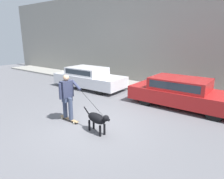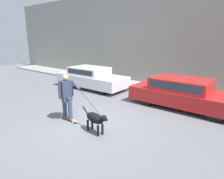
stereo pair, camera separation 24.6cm
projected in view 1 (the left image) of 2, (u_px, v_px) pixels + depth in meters
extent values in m
plane|color=slate|center=(95.00, 124.00, 7.08)|extent=(36.00, 36.00, 0.00)
cube|color=gray|center=(172.00, 37.00, 11.62)|extent=(32.00, 0.30, 5.97)
cube|color=gray|center=(160.00, 90.00, 11.46)|extent=(30.00, 1.99, 0.12)
cylinder|color=black|center=(115.00, 83.00, 11.80)|extent=(0.68, 0.22, 0.68)
cylinder|color=black|center=(99.00, 88.00, 10.60)|extent=(0.68, 0.22, 0.68)
cylinder|color=black|center=(82.00, 78.00, 13.33)|extent=(0.68, 0.22, 0.68)
cylinder|color=black|center=(64.00, 82.00, 12.13)|extent=(0.68, 0.22, 0.68)
cube|color=silver|center=(89.00, 80.00, 11.92)|extent=(4.44, 1.86, 0.61)
cube|color=silver|center=(87.00, 71.00, 11.89)|extent=(2.25, 1.63, 0.44)
cube|color=#28333D|center=(77.00, 72.00, 11.26)|extent=(1.95, 0.06, 0.28)
cylinder|color=black|center=(222.00, 101.00, 8.51)|extent=(0.66, 0.21, 0.65)
cylinder|color=black|center=(215.00, 112.00, 7.31)|extent=(0.66, 0.21, 0.65)
cylinder|color=black|center=(160.00, 91.00, 10.17)|extent=(0.66, 0.21, 0.65)
cylinder|color=black|center=(145.00, 98.00, 8.97)|extent=(0.66, 0.21, 0.65)
cube|color=#B21E1E|center=(183.00, 96.00, 8.70)|extent=(4.60, 1.84, 0.59)
cube|color=#B21E1E|center=(180.00, 83.00, 8.67)|extent=(2.42, 1.64, 0.49)
cube|color=#28333D|center=(173.00, 87.00, 8.04)|extent=(2.12, 0.03, 0.31)
cylinder|color=black|center=(104.00, 129.00, 6.27)|extent=(0.07, 0.07, 0.36)
cylinder|color=black|center=(100.00, 131.00, 6.16)|extent=(0.07, 0.07, 0.36)
cylinder|color=black|center=(94.00, 124.00, 6.67)|extent=(0.07, 0.07, 0.36)
cylinder|color=black|center=(89.00, 125.00, 6.56)|extent=(0.07, 0.07, 0.36)
ellipsoid|color=black|center=(97.00, 118.00, 6.33)|extent=(0.85, 0.46, 0.32)
sphere|color=black|center=(106.00, 118.00, 5.97)|extent=(0.19, 0.19, 0.19)
cylinder|color=black|center=(108.00, 120.00, 5.91)|extent=(0.12, 0.11, 0.09)
cylinder|color=black|center=(87.00, 111.00, 6.69)|extent=(0.32, 0.10, 0.24)
cylinder|color=beige|center=(77.00, 122.00, 7.18)|extent=(0.07, 0.04, 0.07)
cylinder|color=beige|center=(74.00, 123.00, 7.07)|extent=(0.07, 0.04, 0.07)
cylinder|color=beige|center=(65.00, 117.00, 7.62)|extent=(0.07, 0.04, 0.07)
cylinder|color=beige|center=(62.00, 118.00, 7.51)|extent=(0.07, 0.04, 0.07)
cube|color=#A88456|center=(69.00, 119.00, 7.33)|extent=(0.98, 0.19, 0.02)
cylinder|color=#38425B|center=(71.00, 109.00, 7.15)|extent=(0.16, 0.16, 0.82)
cylinder|color=#38425B|center=(65.00, 107.00, 7.37)|extent=(0.16, 0.16, 0.82)
cube|color=#38425B|center=(67.00, 99.00, 7.17)|extent=(0.22, 0.36, 0.16)
cube|color=#2D334C|center=(67.00, 89.00, 7.08)|extent=(0.25, 0.46, 0.60)
sphere|color=tan|center=(66.00, 78.00, 6.97)|extent=(0.21, 0.21, 0.21)
cylinder|color=#2D334C|center=(60.00, 91.00, 6.89)|extent=(0.10, 0.10, 0.57)
cylinder|color=#2D334C|center=(76.00, 85.00, 7.05)|extent=(0.57, 0.22, 0.32)
cylinder|color=black|center=(92.00, 103.00, 6.43)|extent=(1.40, 0.34, 0.63)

